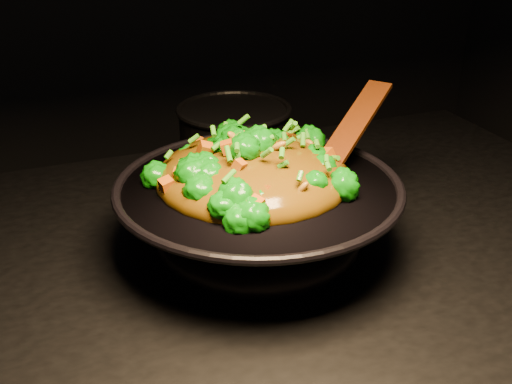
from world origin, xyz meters
name	(u,v)px	position (x,y,z in m)	size (l,w,h in m)	color
wok	(258,220)	(-0.09, -0.01, 0.96)	(0.41, 0.41, 0.12)	black
stir_fry	(253,149)	(-0.09, 0.01, 1.07)	(0.29, 0.29, 0.10)	#0D7308
spatula	(347,135)	(0.07, 0.02, 1.06)	(0.27, 0.04, 0.01)	#361906
back_pot	(234,136)	(-0.01, 0.32, 0.96)	(0.22, 0.22, 0.12)	black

